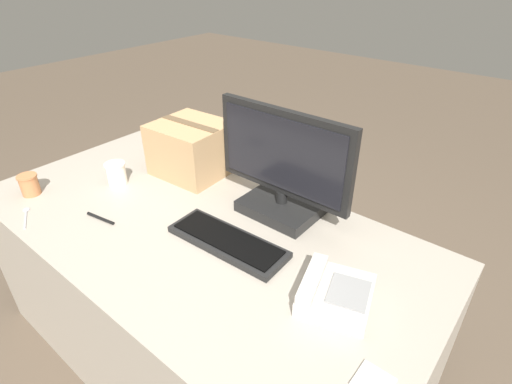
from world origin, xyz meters
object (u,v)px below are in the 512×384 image
object	(u,v)px
keyboard	(228,241)
sticky_note_pad	(373,382)
paper_cup_left	(29,185)
monitor	(282,172)
pen_marker	(101,218)
cardboard_box	(192,148)
desk_phone	(333,294)
spoon	(26,214)
paper_cup_right	(117,173)

from	to	relation	value
keyboard	sticky_note_pad	bearing A→B (deg)	-17.39
keyboard	paper_cup_left	size ratio (longest dim) A/B	5.05
keyboard	paper_cup_left	distance (m)	0.91
keyboard	paper_cup_left	bearing A→B (deg)	-164.86
monitor	pen_marker	world-z (taller)	monitor
paper_cup_left	keyboard	bearing A→B (deg)	17.63
paper_cup_left	cardboard_box	world-z (taller)	cardboard_box
desk_phone	monitor	bearing A→B (deg)	127.24
monitor	paper_cup_left	bearing A→B (deg)	-147.84
spoon	desk_phone	bearing A→B (deg)	-135.94
desk_phone	cardboard_box	bearing A→B (deg)	144.88
spoon	sticky_note_pad	world-z (taller)	sticky_note_pad
paper_cup_right	pen_marker	size ratio (longest dim) A/B	0.72
monitor	pen_marker	size ratio (longest dim) A/B	4.09
desk_phone	sticky_note_pad	size ratio (longest dim) A/B	3.03
monitor	desk_phone	size ratio (longest dim) A/B	2.18
pen_marker	sticky_note_pad	distance (m)	1.09
monitor	spoon	xyz separation A→B (m)	(-0.75, -0.64, -0.17)
keyboard	desk_phone	distance (m)	0.42
desk_phone	pen_marker	bearing A→B (deg)	175.48
monitor	keyboard	world-z (taller)	monitor
spoon	keyboard	bearing A→B (deg)	-127.13
paper_cup_left	paper_cup_right	distance (m)	0.35
keyboard	spoon	xyz separation A→B (m)	(-0.73, -0.36, -0.01)
monitor	paper_cup_left	world-z (taller)	monitor
desk_phone	spoon	size ratio (longest dim) A/B	1.72
desk_phone	paper_cup_left	bearing A→B (deg)	175.10
desk_phone	cardboard_box	distance (m)	0.95
desk_phone	spoon	world-z (taller)	desk_phone
paper_cup_left	spoon	distance (m)	0.16
keyboard	cardboard_box	world-z (taller)	cardboard_box
spoon	pen_marker	bearing A→B (deg)	-120.93
desk_phone	cardboard_box	world-z (taller)	cardboard_box
monitor	spoon	distance (m)	1.00
keyboard	cardboard_box	distance (m)	0.58
spoon	paper_cup_right	bearing A→B (deg)	-74.63
desk_phone	paper_cup_right	distance (m)	1.07
cardboard_box	sticky_note_pad	size ratio (longest dim) A/B	3.84
monitor	paper_cup_right	size ratio (longest dim) A/B	5.68
paper_cup_right	cardboard_box	world-z (taller)	cardboard_box
cardboard_box	pen_marker	distance (m)	0.50
sticky_note_pad	keyboard	bearing A→B (deg)	165.10
paper_cup_right	desk_phone	bearing A→B (deg)	-0.39
paper_cup_right	sticky_note_pad	bearing A→B (deg)	-7.68
keyboard	pen_marker	xyz separation A→B (m)	(-0.47, -0.20, -0.01)
keyboard	cardboard_box	bearing A→B (deg)	146.27
cardboard_box	pen_marker	size ratio (longest dim) A/B	2.38
paper_cup_left	pen_marker	size ratio (longest dim) A/B	0.64
paper_cup_left	spoon	bearing A→B (deg)	-33.21
pen_marker	keyboard	bearing A→B (deg)	12.96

